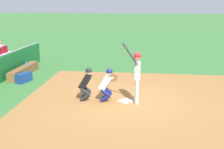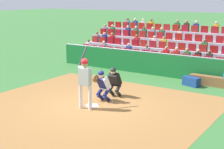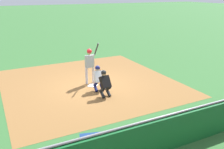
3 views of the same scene
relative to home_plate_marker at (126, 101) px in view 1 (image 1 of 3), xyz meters
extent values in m
plane|color=#346A32|center=(0.00, 0.00, -0.02)|extent=(160.00, 160.00, 0.00)
cube|color=olive|center=(0.00, 0.50, -0.01)|extent=(8.65, 8.75, 0.01)
cube|color=white|center=(0.00, 0.00, 0.00)|extent=(0.62, 0.62, 0.02)
cylinder|color=silver|center=(-0.18, 0.36, 0.43)|extent=(0.14, 0.14, 0.89)
cylinder|color=silver|center=(0.21, 0.40, 0.43)|extent=(0.14, 0.14, 0.89)
cube|color=#97A1A0|center=(0.01, 0.38, 1.19)|extent=(0.45, 0.26, 0.63)
sphere|color=#A87851|center=(0.01, 0.38, 1.65)|extent=(0.23, 0.23, 0.23)
sphere|color=red|center=(0.01, 0.38, 1.72)|extent=(0.26, 0.26, 0.26)
cylinder|color=#97A1A0|center=(0.07, 0.36, 1.49)|extent=(0.46, 0.10, 0.14)
cylinder|color=#97A1A0|center=(0.24, 0.38, 1.49)|extent=(0.17, 0.14, 0.13)
cylinder|color=#24232A|center=(0.30, 0.12, 1.85)|extent=(0.08, 0.52, 0.71)
sphere|color=black|center=(0.29, 0.36, 1.51)|extent=(0.06, 0.06, 0.06)
cylinder|color=navy|center=(-0.14, -0.73, 0.14)|extent=(0.17, 0.39, 0.34)
cylinder|color=navy|center=(-0.14, -0.73, 0.36)|extent=(0.17, 0.39, 0.33)
cylinder|color=navy|center=(0.18, -0.75, 0.14)|extent=(0.17, 0.39, 0.34)
cylinder|color=navy|center=(0.18, -0.75, 0.36)|extent=(0.17, 0.39, 0.33)
cube|color=white|center=(0.02, -0.75, 0.70)|extent=(0.46, 0.52, 0.60)
cube|color=navy|center=(0.03, -0.64, 0.70)|extent=(0.40, 0.31, 0.42)
sphere|color=beige|center=(0.03, -0.61, 1.05)|extent=(0.22, 0.22, 0.22)
cube|color=black|center=(0.03, -0.61, 1.05)|extent=(0.21, 0.15, 0.19)
sphere|color=navy|center=(0.03, -0.61, 1.11)|extent=(0.24, 0.24, 0.24)
cylinder|color=brown|center=(0.16, -0.45, 0.93)|extent=(0.09, 0.30, 0.30)
cylinder|color=white|center=(0.18, -0.63, 0.86)|extent=(0.12, 0.39, 0.22)
cylinder|color=black|center=(-0.16, -1.53, 0.14)|extent=(0.17, 0.39, 0.34)
cylinder|color=black|center=(-0.16, -1.53, 0.36)|extent=(0.17, 0.39, 0.33)
cylinder|color=black|center=(0.16, -1.51, 0.14)|extent=(0.17, 0.39, 0.34)
cylinder|color=black|center=(0.16, -1.51, 0.36)|extent=(0.17, 0.39, 0.33)
cube|color=black|center=(0.00, -1.53, 0.70)|extent=(0.46, 0.52, 0.59)
cube|color=black|center=(-0.01, -1.42, 0.70)|extent=(0.40, 0.31, 0.42)
sphere|color=tan|center=(-0.01, -1.39, 1.04)|extent=(0.22, 0.22, 0.22)
cube|color=black|center=(-0.01, -1.39, 1.04)|extent=(0.21, 0.15, 0.19)
sphere|color=black|center=(-0.01, -1.39, 1.11)|extent=(0.24, 0.24, 0.24)
cube|color=brown|center=(-3.16, -5.38, 0.20)|extent=(2.83, 0.40, 0.44)
cylinder|color=#1C78C5|center=(-3.29, -5.31, 0.54)|extent=(0.07, 0.07, 0.23)
cube|color=navy|center=(-1.98, -4.85, 0.19)|extent=(0.86, 0.56, 0.41)
cube|color=maroon|center=(-6.73, -8.20, 0.64)|extent=(0.44, 0.10, 0.42)
cube|color=silver|center=(-6.73, -8.45, 0.69)|extent=(0.32, 0.22, 0.52)
sphere|color=brown|center=(-6.73, -8.45, 1.05)|extent=(0.19, 0.19, 0.19)
cube|color=maroon|center=(-6.09, -8.20, 0.64)|extent=(0.44, 0.10, 0.42)
camera|label=1|loc=(9.65, 0.70, 3.55)|focal=44.50mm
camera|label=2|loc=(-7.22, 9.39, 3.93)|focal=53.59mm
camera|label=3|loc=(-4.36, -10.93, 4.59)|focal=39.38mm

